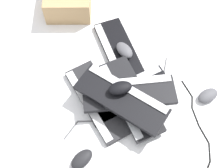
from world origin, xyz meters
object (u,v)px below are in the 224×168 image
keyboard_3 (130,97)px  keyboard_4 (129,93)px  keyboard_5 (122,98)px  mouse_4 (120,88)px  mouse_0 (208,96)px  mouse_1 (95,103)px  mouse_3 (82,159)px  keyboard_0 (120,53)px  keyboard_2 (129,95)px  mouse_2 (124,50)px  keyboard_1 (98,101)px

keyboard_3 → keyboard_4: bearing=26.5°
keyboard_3 → keyboard_4: size_ratio=1.04×
keyboard_5 → mouse_4: (0.04, 0.00, 0.04)m
keyboard_5 → mouse_0: 0.44m
mouse_1 → mouse_3: bearing=107.5°
keyboard_0 → keyboard_2: same height
mouse_3 → mouse_2: bearing=-152.7°
keyboard_5 → mouse_2: size_ratio=3.87×
keyboard_0 → keyboard_1: size_ratio=0.99×
mouse_2 → mouse_4: size_ratio=1.00×
keyboard_5 → mouse_3: (-0.23, 0.22, -0.08)m
keyboard_4 → mouse_2: 0.26m
keyboard_1 → keyboard_3: bearing=-97.4°
keyboard_0 → mouse_4: (-0.27, 0.05, 0.13)m
mouse_0 → keyboard_3: bearing=-28.3°
keyboard_4 → mouse_2: bearing=-5.7°
mouse_0 → keyboard_1: bearing=-28.7°
keyboard_1 → mouse_0: mouse_0 is taller
keyboard_5 → mouse_1: bearing=80.9°
keyboard_4 → keyboard_5: 0.06m
keyboard_2 → keyboard_3: keyboard_3 is taller
mouse_2 → mouse_3: size_ratio=1.00×
mouse_0 → mouse_1: 0.55m
keyboard_5 → keyboard_3: bearing=-60.7°
mouse_1 → keyboard_3: bearing=-138.5°
mouse_2 → mouse_0: bearing=23.9°
keyboard_1 → mouse_1: (-0.03, 0.01, 0.04)m
keyboard_2 → mouse_2: (0.24, -0.02, 0.04)m
keyboard_2 → keyboard_5: keyboard_5 is taller
keyboard_4 → mouse_4: (-0.00, 0.04, 0.07)m
mouse_0 → keyboard_5: bearing=-24.1°
keyboard_0 → mouse_1: bearing=149.4°
keyboard_2 → mouse_0: bearing=-100.6°
keyboard_2 → mouse_4: bearing=112.4°
keyboard_2 → keyboard_4: size_ratio=1.04×
mouse_2 → keyboard_4: bearing=-31.0°
keyboard_4 → keyboard_1: bearing=86.1°
keyboard_0 → keyboard_4: bearing=179.1°
keyboard_3 → mouse_1: size_ratio=4.21×
mouse_4 → keyboard_4: bearing=174.5°
keyboard_1 → mouse_2: mouse_2 is taller
keyboard_2 → keyboard_5: 0.12m
keyboard_4 → mouse_2: (0.26, -0.03, -0.02)m
keyboard_1 → mouse_4: mouse_4 is taller
mouse_1 → mouse_2: size_ratio=1.00×
mouse_1 → mouse_2: same height
keyboard_0 → mouse_1: (-0.29, 0.17, 0.04)m
keyboard_5 → mouse_2: keyboard_5 is taller
keyboard_3 → mouse_4: size_ratio=4.21×
keyboard_1 → keyboard_3: (-0.02, -0.16, 0.03)m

